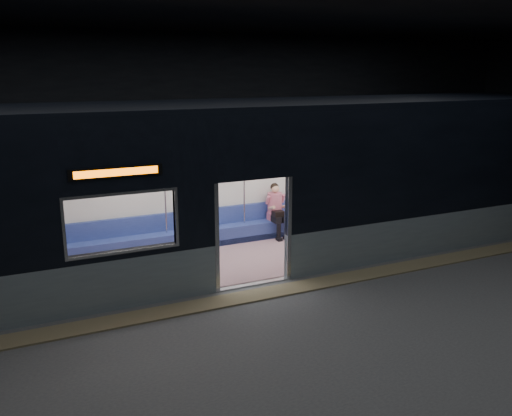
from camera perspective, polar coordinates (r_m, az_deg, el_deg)
station_floor at (r=9.58m, az=2.39°, el=-10.27°), size 24.00×14.00×0.01m
station_envelope at (r=8.72m, az=2.64°, el=12.23°), size 24.00×14.00×5.00m
tactile_strip at (r=10.02m, az=0.93°, el=-8.98°), size 22.80×0.50×0.03m
metro_car at (r=11.23m, az=-3.49°, el=3.35°), size 18.00×3.04×3.35m
passenger at (r=13.07m, az=2.13°, el=0.11°), size 0.38×0.65×1.31m
handbag at (r=12.90m, az=2.34°, el=-0.60°), size 0.32×0.30×0.13m
transit_map at (r=14.90m, az=12.82°, el=4.20°), size 0.93×0.03×0.60m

